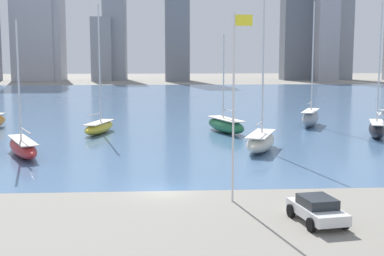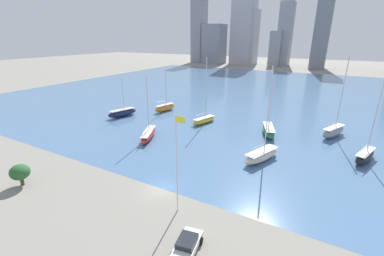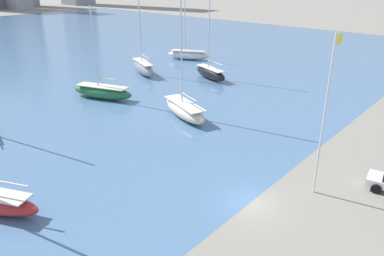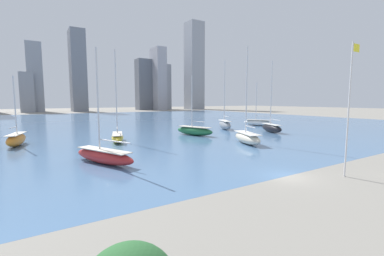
{
  "view_description": "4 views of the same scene",
  "coord_description": "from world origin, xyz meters",
  "px_view_note": "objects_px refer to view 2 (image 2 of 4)",
  "views": [
    {
      "loc": [
        -0.31,
        -37.17,
        9.58
      ],
      "look_at": [
        2.89,
        14.15,
        2.59
      ],
      "focal_mm": 50.0,
      "sensor_mm": 36.0,
      "label": 1
    },
    {
      "loc": [
        18.8,
        -25.04,
        20.11
      ],
      "look_at": [
        -4.64,
        17.19,
        2.88
      ],
      "focal_mm": 24.0,
      "sensor_mm": 36.0,
      "label": 2
    },
    {
      "loc": [
        -20.78,
        -12.15,
        16.08
      ],
      "look_at": [
        4.21,
        9.42,
        2.15
      ],
      "focal_mm": 35.0,
      "sensor_mm": 36.0,
      "label": 3
    },
    {
      "loc": [
        -19.99,
        -15.2,
        7.08
      ],
      "look_at": [
        -1.31,
        14.71,
        3.3
      ],
      "focal_mm": 24.0,
      "sensor_mm": 36.0,
      "label": 4
    }
  ],
  "objects_px": {
    "sailboat_cream": "(262,155)",
    "sailboat_green": "(269,130)",
    "sailboat_orange": "(165,108)",
    "sailboat_red": "(148,134)",
    "sailboat_yellow": "(204,120)",
    "sailboat_navy": "(122,113)",
    "sailboat_gray": "(333,131)",
    "sailboat_black": "(365,155)",
    "parked_sedan_white": "(187,245)",
    "flag_pole": "(177,162)"
  },
  "relations": [
    {
      "from": "flag_pole",
      "to": "sailboat_gray",
      "type": "distance_m",
      "value": 40.56
    },
    {
      "from": "sailboat_gray",
      "to": "sailboat_green",
      "type": "xyz_separation_m",
      "value": [
        -12.31,
        -5.35,
        -0.26
      ]
    },
    {
      "from": "sailboat_cream",
      "to": "sailboat_green",
      "type": "bearing_deg",
      "value": 119.11
    },
    {
      "from": "sailboat_orange",
      "to": "parked_sedan_white",
      "type": "distance_m",
      "value": 51.51
    },
    {
      "from": "sailboat_black",
      "to": "sailboat_red",
      "type": "distance_m",
      "value": 39.94
    },
    {
      "from": "flag_pole",
      "to": "sailboat_navy",
      "type": "bearing_deg",
      "value": 142.19
    },
    {
      "from": "sailboat_orange",
      "to": "sailboat_black",
      "type": "height_order",
      "value": "sailboat_black"
    },
    {
      "from": "sailboat_navy",
      "to": "sailboat_black",
      "type": "relative_size",
      "value": 0.64
    },
    {
      "from": "sailboat_navy",
      "to": "parked_sedan_white",
      "type": "bearing_deg",
      "value": -22.47
    },
    {
      "from": "flag_pole",
      "to": "sailboat_orange",
      "type": "height_order",
      "value": "flag_pole"
    },
    {
      "from": "flag_pole",
      "to": "sailboat_orange",
      "type": "relative_size",
      "value": 1.12
    },
    {
      "from": "flag_pole",
      "to": "sailboat_gray",
      "type": "bearing_deg",
      "value": 66.93
    },
    {
      "from": "sailboat_yellow",
      "to": "sailboat_green",
      "type": "bearing_deg",
      "value": 15.54
    },
    {
      "from": "flag_pole",
      "to": "sailboat_orange",
      "type": "bearing_deg",
      "value": 126.66
    },
    {
      "from": "sailboat_navy",
      "to": "sailboat_red",
      "type": "bearing_deg",
      "value": -12.96
    },
    {
      "from": "sailboat_navy",
      "to": "parked_sedan_white",
      "type": "height_order",
      "value": "sailboat_navy"
    },
    {
      "from": "sailboat_yellow",
      "to": "sailboat_orange",
      "type": "relative_size",
      "value": 1.44
    },
    {
      "from": "sailboat_yellow",
      "to": "sailboat_navy",
      "type": "height_order",
      "value": "sailboat_yellow"
    },
    {
      "from": "flag_pole",
      "to": "sailboat_green",
      "type": "height_order",
      "value": "flag_pole"
    },
    {
      "from": "sailboat_yellow",
      "to": "parked_sedan_white",
      "type": "bearing_deg",
      "value": -50.01
    },
    {
      "from": "sailboat_yellow",
      "to": "parked_sedan_white",
      "type": "xyz_separation_m",
      "value": [
        16.43,
        -36.69,
        -0.09
      ]
    },
    {
      "from": "sailboat_yellow",
      "to": "sailboat_gray",
      "type": "relative_size",
      "value": 0.94
    },
    {
      "from": "sailboat_black",
      "to": "sailboat_gray",
      "type": "relative_size",
      "value": 0.94
    },
    {
      "from": "sailboat_navy",
      "to": "sailboat_gray",
      "type": "height_order",
      "value": "sailboat_gray"
    },
    {
      "from": "flag_pole",
      "to": "parked_sedan_white",
      "type": "bearing_deg",
      "value": -50.06
    },
    {
      "from": "flag_pole",
      "to": "sailboat_gray",
      "type": "relative_size",
      "value": 0.73
    },
    {
      "from": "sailboat_orange",
      "to": "sailboat_red",
      "type": "relative_size",
      "value": 0.85
    },
    {
      "from": "flag_pole",
      "to": "sailboat_red",
      "type": "distance_m",
      "value": 25.45
    },
    {
      "from": "sailboat_cream",
      "to": "sailboat_gray",
      "type": "bearing_deg",
      "value": 81.55
    },
    {
      "from": "sailboat_yellow",
      "to": "sailboat_green",
      "type": "xyz_separation_m",
      "value": [
        15.72,
        -0.09,
        0.06
      ]
    },
    {
      "from": "sailboat_red",
      "to": "parked_sedan_white",
      "type": "relative_size",
      "value": 2.77
    },
    {
      "from": "sailboat_gray",
      "to": "parked_sedan_white",
      "type": "distance_m",
      "value": 43.52
    },
    {
      "from": "sailboat_cream",
      "to": "sailboat_black",
      "type": "relative_size",
      "value": 1.01
    },
    {
      "from": "sailboat_yellow",
      "to": "sailboat_cream",
      "type": "xyz_separation_m",
      "value": [
        17.64,
        -13.28,
        0.12
      ]
    },
    {
      "from": "sailboat_red",
      "to": "sailboat_navy",
      "type": "bearing_deg",
      "value": 126.01
    },
    {
      "from": "sailboat_yellow",
      "to": "parked_sedan_white",
      "type": "height_order",
      "value": "sailboat_yellow"
    },
    {
      "from": "parked_sedan_white",
      "to": "sailboat_navy",
      "type": "bearing_deg",
      "value": 131.18
    },
    {
      "from": "sailboat_orange",
      "to": "sailboat_navy",
      "type": "xyz_separation_m",
      "value": [
        -6.9,
        -9.91,
        -0.0
      ]
    },
    {
      "from": "sailboat_green",
      "to": "parked_sedan_white",
      "type": "bearing_deg",
      "value": -108.17
    },
    {
      "from": "sailboat_navy",
      "to": "sailboat_black",
      "type": "height_order",
      "value": "sailboat_black"
    },
    {
      "from": "sailboat_orange",
      "to": "sailboat_green",
      "type": "xyz_separation_m",
      "value": [
        30.34,
        -4.49,
        -0.07
      ]
    },
    {
      "from": "sailboat_red",
      "to": "sailboat_green",
      "type": "distance_m",
      "value": 25.85
    },
    {
      "from": "parked_sedan_white",
      "to": "sailboat_yellow",
      "type": "bearing_deg",
      "value": 104.72
    },
    {
      "from": "sailboat_yellow",
      "to": "sailboat_green",
      "type": "relative_size",
      "value": 1.29
    },
    {
      "from": "sailboat_navy",
      "to": "sailboat_gray",
      "type": "relative_size",
      "value": 0.6
    },
    {
      "from": "sailboat_cream",
      "to": "sailboat_orange",
      "type": "relative_size",
      "value": 1.45
    },
    {
      "from": "sailboat_yellow",
      "to": "sailboat_orange",
      "type": "bearing_deg",
      "value": 179.1
    },
    {
      "from": "sailboat_gray",
      "to": "sailboat_black",
      "type": "bearing_deg",
      "value": -39.81
    },
    {
      "from": "sailboat_yellow",
      "to": "sailboat_orange",
      "type": "distance_m",
      "value": 15.27
    },
    {
      "from": "sailboat_yellow",
      "to": "sailboat_red",
      "type": "xyz_separation_m",
      "value": [
        -5.67,
        -14.61,
        0.0
      ]
    }
  ]
}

